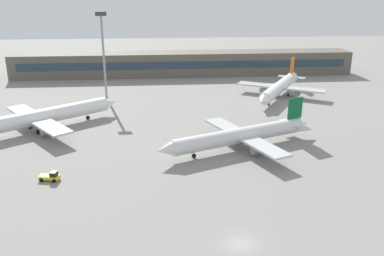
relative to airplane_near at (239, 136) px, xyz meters
The scene contains 7 objects.
ground_plane 9.19m from the airplane_near, 138.61° to the left, with size 400.00×400.00×0.00m, color gray.
terminal_building 79.84m from the airplane_near, 94.70° to the left, with size 131.97×12.13×9.00m.
airplane_near is the anchor object (origin of this frame).
airplane_mid 48.40m from the airplane_near, 159.98° to the left, with size 35.84×28.90×10.51m.
airplane_far 47.93m from the airplane_near, 63.37° to the left, with size 26.38×36.16×10.03m.
baggage_tug_yellow 38.93m from the airplane_near, 161.50° to the right, with size 3.83×2.40×1.75m.
floodlight_tower_west 57.72m from the airplane_near, 126.15° to the left, with size 3.20×0.80×26.26m.
Camera 1 is at (-10.65, -46.52, 33.00)m, focal length 38.13 mm.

